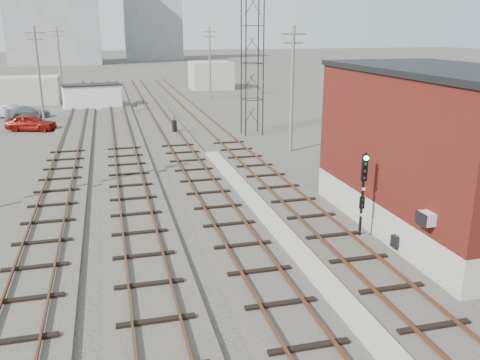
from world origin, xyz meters
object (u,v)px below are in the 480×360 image
object	(u,v)px
site_trailer	(92,96)
car_grey	(27,112)
switch_stand	(174,126)
car_red	(31,123)
car_silver	(12,111)
signal_mast	(363,190)

from	to	relation	value
site_trailer	car_grey	bearing A→B (deg)	-147.66
switch_stand	car_grey	distance (m)	17.89
car_red	car_silver	bearing A→B (deg)	36.24
signal_mast	switch_stand	bearing A→B (deg)	100.65
switch_stand	car_red	bearing A→B (deg)	137.82
car_red	switch_stand	bearing A→B (deg)	-93.90
site_trailer	switch_stand	bearing A→B (deg)	-75.51
signal_mast	car_grey	xyz separation A→B (m)	(-18.11, 36.84, -1.60)
car_red	car_silver	distance (m)	8.45
switch_stand	car_red	world-z (taller)	switch_stand
car_red	site_trailer	bearing A→B (deg)	-5.02
car_grey	car_red	bearing A→B (deg)	171.55
car_silver	car_grey	distance (m)	1.75
signal_mast	car_red	distance (m)	34.17
switch_stand	car_grey	size ratio (longest dim) A/B	0.32
signal_mast	switch_stand	size ratio (longest dim) A/B	2.72
car_red	car_grey	bearing A→B (deg)	26.82
signal_mast	car_red	xyz separation A→B (m)	(-16.88, 29.67, -1.50)
signal_mast	site_trailer	world-z (taller)	signal_mast
switch_stand	site_trailer	bearing A→B (deg)	91.24
signal_mast	car_silver	size ratio (longest dim) A/B	0.95
signal_mast	site_trailer	xyz separation A→B (m)	(-11.80, 42.19, -0.85)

